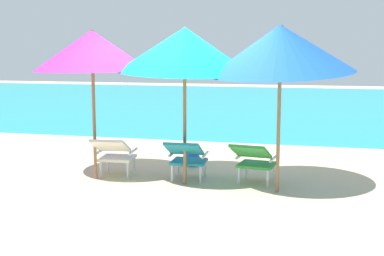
# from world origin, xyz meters

# --- Properties ---
(ground_plane) EXTENTS (40.00, 40.00, 0.00)m
(ground_plane) POSITION_xyz_m (0.00, 4.00, 0.00)
(ground_plane) COLOR #CCB78E
(ocean_band) EXTENTS (40.00, 18.00, 0.01)m
(ocean_band) POSITION_xyz_m (0.00, 12.64, 0.00)
(ocean_band) COLOR teal
(ocean_band) RESTS_ON ground_plane
(lounge_chair_left) EXTENTS (0.63, 0.93, 0.68)m
(lounge_chair_left) POSITION_xyz_m (-1.11, 0.10, 0.40)
(lounge_chair_left) COLOR silver
(lounge_chair_left) RESTS_ON ground_plane
(lounge_chair_center) EXTENTS (0.58, 0.90, 0.68)m
(lounge_chair_center) POSITION_xyz_m (0.06, 0.12, 0.40)
(lounge_chair_center) COLOR teal
(lounge_chair_center) RESTS_ON ground_plane
(lounge_chair_right) EXTENTS (0.65, 0.94, 0.68)m
(lounge_chair_right) POSITION_xyz_m (1.08, 0.16, 0.40)
(lounge_chair_right) COLOR #338E3D
(lounge_chair_right) RESTS_ON ground_plane
(beach_umbrella_left) EXTENTS (1.89, 1.89, 2.31)m
(beach_umbrella_left) POSITION_xyz_m (-1.37, -0.06, 1.99)
(beach_umbrella_left) COLOR olive
(beach_umbrella_left) RESTS_ON ground_plane
(beach_umbrella_center) EXTENTS (2.76, 2.77, 2.38)m
(beach_umbrella_center) POSITION_xyz_m (0.07, -0.02, 2.00)
(beach_umbrella_center) COLOR olive
(beach_umbrella_center) RESTS_ON ground_plane
(beach_umbrella_right) EXTENTS (2.68, 2.70, 2.42)m
(beach_umbrella_right) POSITION_xyz_m (1.45, -0.13, 2.01)
(beach_umbrella_right) COLOR olive
(beach_umbrella_right) RESTS_ON ground_plane
(beach_ball) EXTENTS (0.26, 0.26, 0.26)m
(beach_ball) POSITION_xyz_m (-0.12, 1.19, 0.13)
(beach_ball) COLOR blue
(beach_ball) RESTS_ON ground_plane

